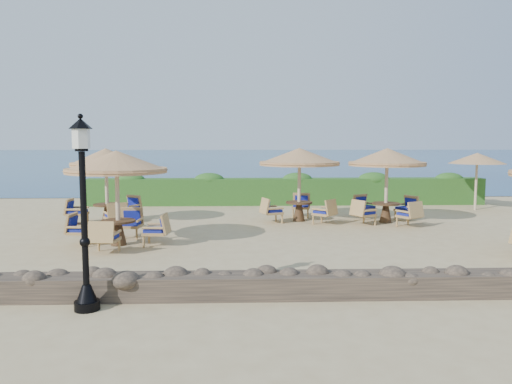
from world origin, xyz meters
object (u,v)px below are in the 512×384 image
Objects in this scene: lamp_post at (84,222)px; cafe_set_3 at (299,168)px; cafe_set_0 at (117,180)px; cafe_set_2 at (106,172)px; cafe_set_4 at (387,172)px; extra_parasol at (477,158)px.

cafe_set_3 is (4.82, 9.36, 0.39)m from lamp_post.
cafe_set_0 is 1.03× the size of cafe_set_2.
cafe_set_0 is 6.83m from cafe_set_3.
lamp_post is 11.93m from cafe_set_4.
lamp_post reaches higher than cafe_set_4.
cafe_set_0 is 9.33m from cafe_set_4.
cafe_set_0 is at bearing -157.58° from cafe_set_4.
extra_parasol is (12.60, 12.00, 0.62)m from lamp_post.
lamp_post reaches higher than cafe_set_0.
lamp_post is at bearing -131.39° from cafe_set_4.
cafe_set_2 is (-1.97, 8.98, 0.27)m from lamp_post.
cafe_set_2 is at bearing -176.79° from cafe_set_3.
extra_parasol is 5.63m from cafe_set_4.
cafe_set_2 and cafe_set_3 have the same top height.
lamp_post reaches higher than extra_parasol.
cafe_set_2 and cafe_set_4 have the same top height.
lamp_post is at bearing -136.40° from extra_parasol.
cafe_set_3 is (5.56, 3.97, 0.11)m from cafe_set_0.
cafe_set_4 is (3.06, -0.41, -0.13)m from cafe_set_3.
cafe_set_2 is 0.95× the size of cafe_set_3.
cafe_set_0 reaches higher than extra_parasol.
cafe_set_3 is at bearing 172.29° from cafe_set_4.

